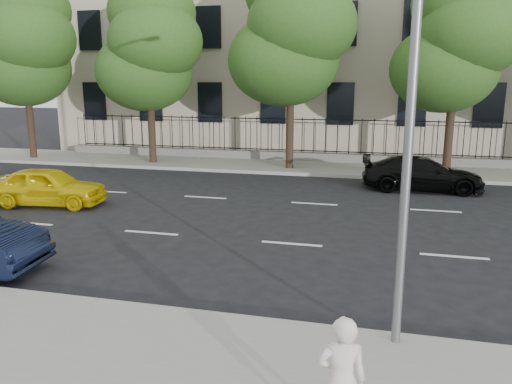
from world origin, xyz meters
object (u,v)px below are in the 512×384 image
street_light (415,13)px  woman_near (341,381)px  black_sedan (422,174)px  yellow_taxi (48,186)px

street_light → woman_near: (-0.68, -3.02, -4.23)m
black_sedan → woman_near: 15.10m
street_light → woman_near: bearing=-102.7°
street_light → yellow_taxi: 13.73m
black_sedan → woman_near: bearing=171.7°
black_sedan → woman_near: woman_near is taller
yellow_taxi → black_sedan: bearing=-73.6°
street_light → woman_near: 5.24m
black_sedan → woman_near: (-1.93, -14.97, 0.26)m
woman_near → yellow_taxi: bearing=-54.1°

